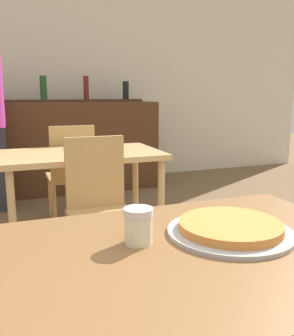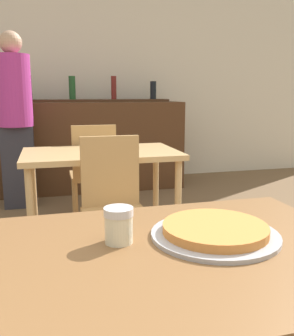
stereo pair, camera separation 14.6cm
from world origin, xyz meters
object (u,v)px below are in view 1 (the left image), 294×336
at_px(pizza_tray, 230,228).
at_px(cheese_shaker, 138,226).
at_px(chair_far_side_front, 99,200).
at_px(chair_far_side_back, 72,169).

height_order(pizza_tray, cheese_shaker, cheese_shaker).
bearing_deg(pizza_tray, chair_far_side_front, 92.16).
height_order(chair_far_side_back, pizza_tray, chair_far_side_back).
height_order(chair_far_side_front, cheese_shaker, chair_far_side_front).
relative_size(chair_far_side_back, cheese_shaker, 9.35).
distance_m(chair_far_side_back, pizza_tray, 2.43).
relative_size(chair_far_side_front, chair_far_side_back, 1.00).
bearing_deg(chair_far_side_back, chair_far_side_front, 90.00).
distance_m(chair_far_side_front, chair_far_side_back, 1.04).
distance_m(chair_far_side_back, cheese_shaker, 2.42).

